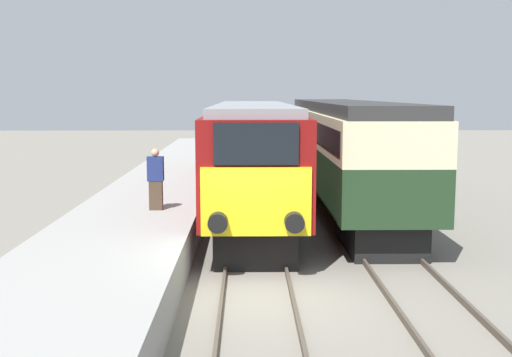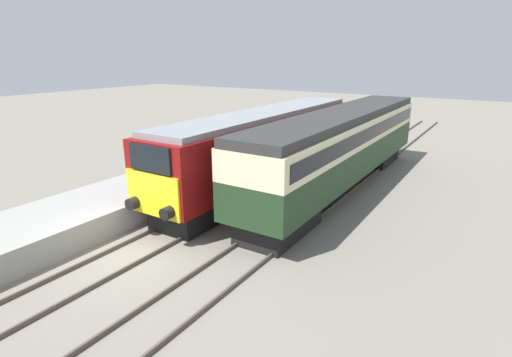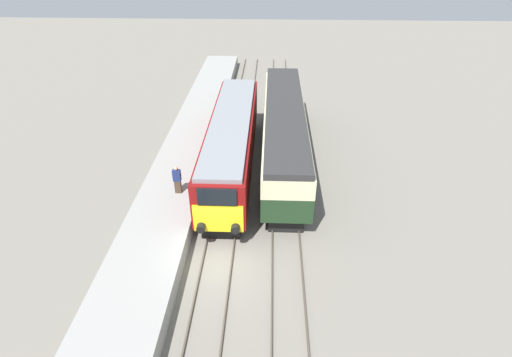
% 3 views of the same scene
% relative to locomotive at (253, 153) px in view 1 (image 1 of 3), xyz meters
% --- Properties ---
extents(ground_plane, '(120.00, 120.00, 0.00)m').
position_rel_locomotive_xyz_m(ground_plane, '(0.00, -8.84, -2.17)').
color(ground_plane, slate).
extents(platform_left, '(3.50, 50.00, 0.99)m').
position_rel_locomotive_xyz_m(platform_left, '(-3.30, -0.84, -1.67)').
color(platform_left, gray).
rests_on(platform_left, ground_plane).
extents(rails_near_track, '(1.51, 60.00, 0.14)m').
position_rel_locomotive_xyz_m(rails_near_track, '(0.00, -3.84, -2.10)').
color(rails_near_track, '#4C4238').
rests_on(rails_near_track, ground_plane).
extents(rails_far_track, '(1.50, 60.00, 0.14)m').
position_rel_locomotive_xyz_m(rails_far_track, '(3.40, -3.84, -2.10)').
color(rails_far_track, '#4C4238').
rests_on(rails_far_track, ground_plane).
extents(locomotive, '(2.70, 15.49, 3.84)m').
position_rel_locomotive_xyz_m(locomotive, '(0.00, 0.00, 0.00)').
color(locomotive, black).
rests_on(locomotive, ground_plane).
extents(passenger_carriage, '(2.75, 16.80, 3.90)m').
position_rel_locomotive_xyz_m(passenger_carriage, '(3.40, 1.67, 0.19)').
color(passenger_carriage, black).
rests_on(passenger_carriage, ground_plane).
extents(person_on_platform, '(0.44, 0.26, 1.70)m').
position_rel_locomotive_xyz_m(person_on_platform, '(-2.72, -4.17, -0.33)').
color(person_on_platform, '#473828').
rests_on(person_on_platform, platform_left).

